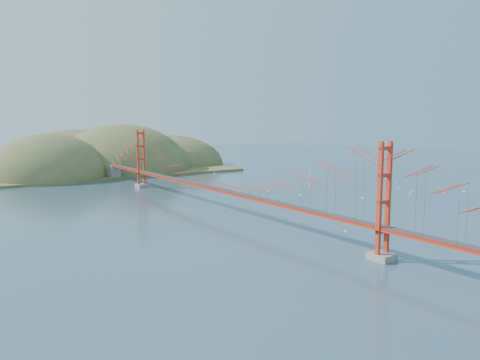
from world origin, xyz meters
TOP-DOWN VIEW (x-y plane):
  - ground at (0.00, 0.00)m, footprint 320.00×320.00m
  - bridge at (0.00, 0.18)m, footprint 2.20×94.40m
  - far_headlands at (2.21, 68.52)m, footprint 84.00×58.00m
  - sailboat_16 at (18.29, 11.49)m, footprint 0.69×0.69m
  - sailboat_14 at (20.09, 4.31)m, footprint 0.50×0.59m
  - sailboat_8 at (29.92, 12.39)m, footprint 0.60×0.54m
  - sailboat_12 at (24.62, 42.00)m, footprint 0.51×0.44m
  - sailboat_0 at (26.94, -4.24)m, footprint 0.53×0.64m
  - sailboat_4 at (41.28, -1.04)m, footprint 0.56×0.56m
  - sailboat_6 at (12.31, -16.39)m, footprint 0.56×0.56m
  - sailboat_3 at (17.10, 22.41)m, footprint 0.54×0.47m
  - sailboat_17 at (44.89, 28.44)m, footprint 0.55×0.45m
  - sailboat_10 at (6.00, -19.81)m, footprint 0.54×0.60m
  - sailboat_13 at (43.86, -9.19)m, footprint 0.68×0.68m
  - sailboat_5 at (48.99, -10.09)m, footprint 0.53×0.63m
  - sailboat_7 at (30.22, 22.52)m, footprint 0.61×0.61m
  - sailboat_15 at (30.66, 31.71)m, footprint 0.51×0.51m
  - sailboat_2 at (36.68, -6.90)m, footprint 0.62×0.62m
  - sailboat_9 at (48.03, 4.58)m, footprint 0.56×0.56m
  - sailboat_11 at (39.48, -5.36)m, footprint 0.57×0.57m
  - sailboat_1 at (16.22, 5.55)m, footprint 0.58×0.58m

SIDE VIEW (x-z plane):
  - ground at x=0.00m, z-range 0.00..0.00m
  - far_headlands at x=2.21m, z-range -12.50..12.50m
  - sailboat_15 at x=30.66m, z-range -0.15..0.42m
  - sailboat_12 at x=24.62m, z-range -0.15..0.43m
  - sailboat_9 at x=48.03m, z-range -0.16..0.43m
  - sailboat_6 at x=12.31m, z-range -0.16..0.43m
  - sailboat_1 at x=16.22m, z-range -0.16..0.44m
  - sailboat_3 at x=17.10m, z-range -0.17..0.45m
  - sailboat_4 at x=41.28m, z-range -0.17..0.46m
  - sailboat_17 at x=44.89m, z-range -0.17..0.46m
  - sailboat_11 at x=39.48m, z-range -0.17..0.47m
  - sailboat_7 at x=30.22m, z-range -0.18..0.47m
  - sailboat_14 at x=20.09m, z-range -0.19..0.49m
  - sailboat_10 at x=6.00m, z-range -0.19..0.49m
  - sailboat_8 at x=29.92m, z-range -0.19..0.49m
  - sailboat_2 at x=36.68m, z-range -0.20..0.51m
  - sailboat_13 at x=43.86m, z-range -0.20..0.51m
  - sailboat_5 at x=48.99m, z-range -0.21..0.52m
  - sailboat_0 at x=26.94m, z-range -0.21..0.53m
  - sailboat_16 at x=18.29m, z-range -0.21..0.53m
  - bridge at x=0.00m, z-range 1.01..13.01m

